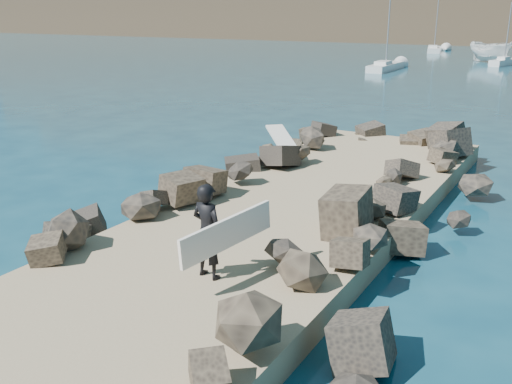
% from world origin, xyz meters
% --- Properties ---
extents(ground, '(800.00, 800.00, 0.00)m').
position_xyz_m(ground, '(0.00, 0.00, 0.00)').
color(ground, '#0F384C').
rests_on(ground, ground).
extents(jetty, '(6.00, 26.00, 0.60)m').
position_xyz_m(jetty, '(0.00, -2.00, 0.30)').
color(jetty, '#8C7759').
rests_on(jetty, ground).
extents(riprap_left, '(2.60, 22.00, 1.00)m').
position_xyz_m(riprap_left, '(-2.90, -1.50, 0.50)').
color(riprap_left, black).
rests_on(riprap_left, ground).
extents(riprap_right, '(2.60, 22.00, 1.00)m').
position_xyz_m(riprap_right, '(2.90, -1.50, 0.50)').
color(riprap_right, black).
rests_on(riprap_right, ground).
extents(surfboard_resting, '(2.26, 2.33, 0.09)m').
position_xyz_m(surfboard_resting, '(-2.86, 5.76, 1.04)').
color(surfboard_resting, silver).
rests_on(surfboard_resting, riprap_left).
extents(boat_imported, '(6.27, 5.85, 2.41)m').
position_xyz_m(boat_imported, '(-4.18, 58.50, 1.21)').
color(boat_imported, white).
rests_on(boat_imported, ground).
extents(surfer_with_board, '(1.10, 2.32, 1.90)m').
position_xyz_m(surfer_with_board, '(0.61, -3.74, 1.56)').
color(surfer_with_board, black).
rests_on(surfer_with_board, jetty).
extents(sailboat_b, '(2.45, 5.48, 6.63)m').
position_xyz_m(sailboat_b, '(-2.23, 55.35, 0.35)').
color(sailboat_b, silver).
rests_on(sailboat_b, ground).
extents(sailboat_e, '(3.28, 7.69, 9.01)m').
position_xyz_m(sailboat_e, '(-14.01, 72.94, 0.35)').
color(sailboat_e, silver).
rests_on(sailboat_e, ground).
extents(sailboat_a, '(1.69, 7.34, 8.81)m').
position_xyz_m(sailboat_a, '(-11.48, 43.62, 0.35)').
color(sailboat_a, silver).
rests_on(sailboat_a, ground).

